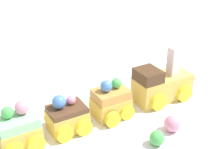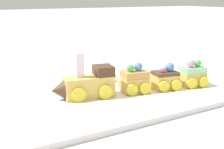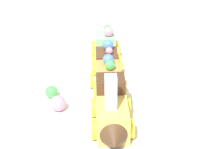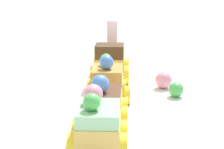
% 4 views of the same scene
% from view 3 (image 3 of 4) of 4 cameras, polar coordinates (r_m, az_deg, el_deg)
% --- Properties ---
extents(ground_plane, '(10.00, 10.00, 0.00)m').
position_cam_3_polar(ground_plane, '(0.70, -2.67, -3.55)').
color(ground_plane, beige).
extents(display_board, '(0.67, 0.36, 0.01)m').
position_cam_3_polar(display_board, '(0.69, -2.68, -3.12)').
color(display_board, white).
rests_on(display_board, ground_plane).
extents(cake_train_locomotive, '(0.14, 0.08, 0.10)m').
position_cam_3_polar(cake_train_locomotive, '(0.58, -0.01, -5.96)').
color(cake_train_locomotive, '#E0BC56').
rests_on(cake_train_locomotive, display_board).
extents(cake_car_caramel, '(0.07, 0.07, 0.07)m').
position_cam_3_polar(cake_car_caramel, '(0.68, -0.52, -0.64)').
color(cake_car_caramel, '#E0BC56').
rests_on(cake_car_caramel, display_board).
extents(cake_car_chocolate, '(0.07, 0.07, 0.06)m').
position_cam_3_polar(cake_car_chocolate, '(0.76, -0.79, 2.13)').
color(cake_car_chocolate, '#E0BC56').
rests_on(cake_car_chocolate, display_board).
extents(cake_car_mint, '(0.07, 0.07, 0.07)m').
position_cam_3_polar(cake_car_mint, '(0.82, -0.99, 4.62)').
color(cake_car_mint, '#E0BC56').
rests_on(cake_car_mint, display_board).
extents(gumball_green, '(0.02, 0.02, 0.02)m').
position_cam_3_polar(gumball_green, '(0.68, -9.22, -2.51)').
color(gumball_green, '#4CBC56').
rests_on(gumball_green, display_board).
extents(gumball_pink, '(0.03, 0.03, 0.03)m').
position_cam_3_polar(gumball_pink, '(0.64, -8.21, -4.38)').
color(gumball_pink, pink).
rests_on(gumball_pink, display_board).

